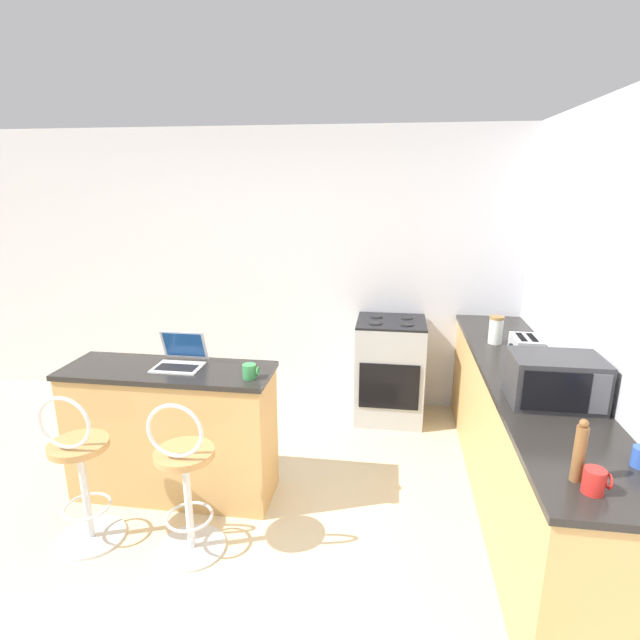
# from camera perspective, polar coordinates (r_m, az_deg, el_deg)

# --- Properties ---
(ground_plane) EXTENTS (20.00, 20.00, 0.00)m
(ground_plane) POSITION_cam_1_polar(r_m,az_deg,el_deg) (3.21, -13.55, -26.35)
(ground_plane) COLOR beige
(wall_back) EXTENTS (12.00, 0.06, 2.60)m
(wall_back) POSITION_cam_1_polar(r_m,az_deg,el_deg) (4.80, -3.90, 5.71)
(wall_back) COLOR silver
(wall_back) RESTS_ON ground_plane
(breakfast_bar) EXTENTS (1.40, 0.49, 0.93)m
(breakfast_bar) POSITION_cam_1_polar(r_m,az_deg,el_deg) (3.65, -16.49, -12.11)
(breakfast_bar) COLOR tan
(breakfast_bar) RESTS_ON ground_plane
(counter_right) EXTENTS (0.59, 2.94, 0.93)m
(counter_right) POSITION_cam_1_polar(r_m,az_deg,el_deg) (3.66, 22.09, -12.53)
(counter_right) COLOR tan
(counter_right) RESTS_ON ground_plane
(bar_stool_near) EXTENTS (0.40, 0.40, 0.99)m
(bar_stool_near) POSITION_cam_1_polar(r_m,az_deg,el_deg) (3.38, -25.69, -15.54)
(bar_stool_near) COLOR silver
(bar_stool_near) RESTS_ON ground_plane
(bar_stool_far) EXTENTS (0.40, 0.40, 0.99)m
(bar_stool_far) POSITION_cam_1_polar(r_m,az_deg,el_deg) (3.09, -15.14, -17.53)
(bar_stool_far) COLOR silver
(bar_stool_far) RESTS_ON ground_plane
(laptop) EXTENTS (0.31, 0.28, 0.22)m
(laptop) POSITION_cam_1_polar(r_m,az_deg,el_deg) (3.47, -15.66, -4.13)
(laptop) COLOR silver
(laptop) RESTS_ON breakfast_bar
(microwave) EXTENTS (0.48, 0.34, 0.27)m
(microwave) POSITION_cam_1_polar(r_m,az_deg,el_deg) (3.05, 25.27, -6.25)
(microwave) COLOR #2D2D30
(microwave) RESTS_ON counter_right
(toaster) EXTENTS (0.19, 0.26, 0.20)m
(toaster) POSITION_cam_1_polar(r_m,az_deg,el_deg) (3.59, 22.39, -3.35)
(toaster) COLOR #9EA3A8
(toaster) RESTS_ON counter_right
(stove_range) EXTENTS (0.60, 0.57, 0.94)m
(stove_range) POSITION_cam_1_polar(r_m,az_deg,el_deg) (4.60, 7.95, -5.66)
(stove_range) COLOR #9EA3A8
(stove_range) RESTS_ON ground_plane
(storage_jar) EXTENTS (0.11, 0.11, 0.21)m
(storage_jar) POSITION_cam_1_polar(r_m,az_deg,el_deg) (4.00, 19.45, -1.06)
(storage_jar) COLOR silver
(storage_jar) RESTS_ON counter_right
(pepper_mill) EXTENTS (0.05, 0.05, 0.28)m
(pepper_mill) POSITION_cam_1_polar(r_m,az_deg,el_deg) (2.35, 27.54, -13.19)
(pepper_mill) COLOR brown
(pepper_mill) RESTS_ON counter_right
(mug_green) EXTENTS (0.10, 0.09, 0.09)m
(mug_green) POSITION_cam_1_polar(r_m,az_deg,el_deg) (3.16, -8.02, -5.83)
(mug_green) COLOR #338447
(mug_green) RESTS_ON breakfast_bar
(mug_red) EXTENTS (0.10, 0.08, 0.10)m
(mug_red) POSITION_cam_1_polar(r_m,az_deg,el_deg) (2.34, 28.90, -15.81)
(mug_red) COLOR red
(mug_red) RESTS_ON counter_right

